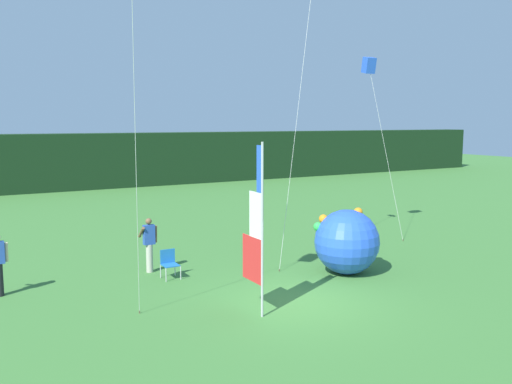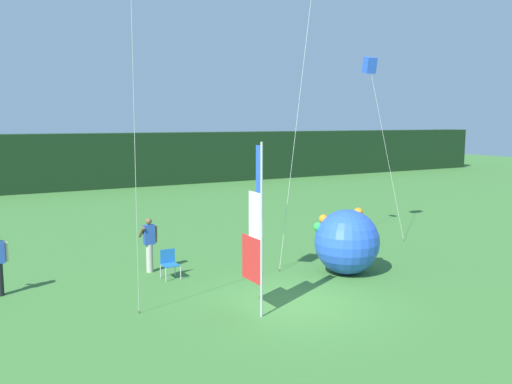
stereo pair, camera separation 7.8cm
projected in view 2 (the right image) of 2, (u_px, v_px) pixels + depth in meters
The scene contains 7 objects.
ground_plane at pixel (295, 302), 14.68m from camera, with size 120.00×120.00×0.00m, color #3D7533.
distant_treeline at pixel (75, 162), 38.97m from camera, with size 80.00×2.40×4.01m, color black.
banner_flag at pixel (256, 233), 13.57m from camera, with size 0.06×1.03×4.39m.
person_near_banner at pixel (149, 243), 17.51m from camera, with size 0.55×0.48×1.78m.
inflatable_balloon at pixel (347, 242), 17.31m from camera, with size 2.09×2.09×2.11m.
folding_chair at pixel (169, 262), 16.91m from camera, with size 0.51×0.51×0.89m.
kite_blue_box_0 at pixel (370, 66), 22.64m from camera, with size 0.70×2.21×7.57m.
Camera 2 is at (-7.93, -11.79, 4.87)m, focal length 37.96 mm.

